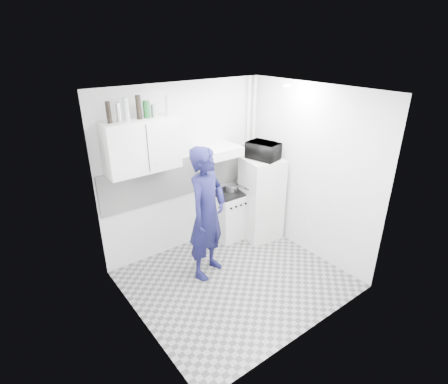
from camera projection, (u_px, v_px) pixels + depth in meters
floor at (236, 279)px, 4.97m from camera, size 2.80×2.80×0.00m
ceiling at (239, 91)px, 3.91m from camera, size 2.80×2.80×0.00m
wall_back at (186, 169)px, 5.36m from camera, size 2.80×0.00×2.80m
wall_left at (134, 230)px, 3.67m from camera, size 0.00×2.60×2.60m
wall_right at (310, 173)px, 5.21m from camera, size 0.00×2.60×2.60m
person at (207, 214)px, 4.76m from camera, size 0.82×0.70×1.90m
stove at (229, 215)px, 5.90m from camera, size 0.50×0.50×0.80m
fridge at (261, 199)px, 5.81m from camera, size 0.66×0.66×1.39m
stove_top at (229, 193)px, 5.73m from camera, size 0.48×0.48×0.03m
saucepan at (232, 188)px, 5.76m from camera, size 0.19×0.19×0.10m
microwave at (263, 151)px, 5.47m from camera, size 0.55×0.44×0.27m
bottle_a at (109, 113)px, 4.19m from camera, size 0.06×0.06×0.26m
bottle_b at (119, 112)px, 4.26m from camera, size 0.06×0.06×0.23m
bottle_c at (126, 109)px, 4.30m from camera, size 0.07×0.07×0.29m
bottle_d at (139, 107)px, 4.39m from camera, size 0.07×0.07×0.30m
canister_a at (147, 109)px, 4.47m from camera, size 0.09×0.09×0.22m
canister_b at (154, 111)px, 4.54m from camera, size 0.09×0.09×0.17m
bottle_e at (168, 105)px, 4.63m from camera, size 0.06×0.06×0.25m
upper_cabinet at (142, 146)px, 4.59m from camera, size 1.00×0.35×0.70m
range_hood at (219, 151)px, 5.31m from camera, size 0.60×0.50×0.14m
backsplash at (186, 176)px, 5.39m from camera, size 2.74×0.03×0.60m
pipe_a at (253, 155)px, 6.01m from camera, size 0.05×0.05×2.60m
pipe_b at (248, 156)px, 5.95m from camera, size 0.04×0.04×2.60m
ceiling_spot_fixture at (287, 85)px, 4.62m from camera, size 0.10×0.10×0.02m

